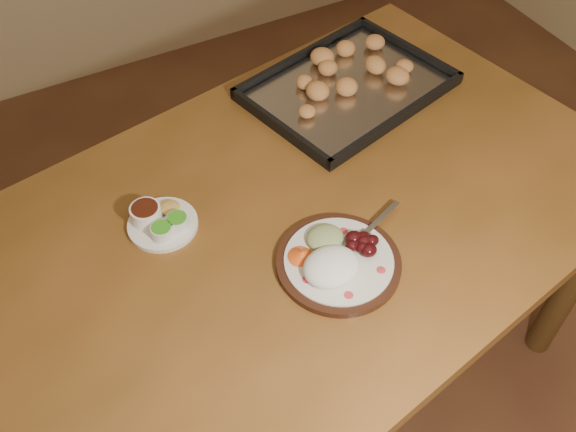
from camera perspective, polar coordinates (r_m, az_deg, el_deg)
dining_table at (r=1.40m, az=0.05°, el=-2.76°), size 1.65×1.18×0.75m
dinner_plate at (r=1.23m, az=4.32°, el=-3.91°), size 0.31×0.24×0.06m
condiment_saucer at (r=1.32m, az=-11.32°, el=-0.41°), size 0.14×0.14×0.05m
baking_tray at (r=1.62m, az=5.33°, el=11.42°), size 0.54×0.45×0.05m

